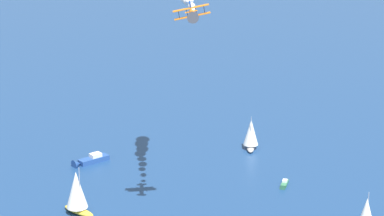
{
  "coord_description": "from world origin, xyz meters",
  "views": [
    {
      "loc": [
        47.47,
        143.51,
        76.88
      ],
      "look_at": [
        0.0,
        0.0,
        28.07
      ],
      "focal_mm": 73.14,
      "sensor_mm": 36.0,
      "label": 1
    }
  ],
  "objects_px": {
    "sailboat_outer_ring_b": "(366,216)",
    "wingwalker_lead": "(190,3)",
    "sailboat_far_stbd": "(251,134)",
    "sailboat_offshore": "(77,192)",
    "motorboat_inshore": "(89,160)",
    "biplane_lead": "(192,14)",
    "motorboat_outer_ring_d": "(284,184)"
  },
  "relations": [
    {
      "from": "sailboat_far_stbd",
      "to": "wingwalker_lead",
      "type": "relative_size",
      "value": 6.26
    },
    {
      "from": "motorboat_inshore",
      "to": "wingwalker_lead",
      "type": "height_order",
      "value": "wingwalker_lead"
    },
    {
      "from": "motorboat_inshore",
      "to": "sailboat_outer_ring_b",
      "type": "height_order",
      "value": "sailboat_outer_ring_b"
    },
    {
      "from": "biplane_lead",
      "to": "sailboat_outer_ring_b",
      "type": "bearing_deg",
      "value": 161.18
    },
    {
      "from": "sailboat_outer_ring_b",
      "to": "motorboat_outer_ring_d",
      "type": "relative_size",
      "value": 1.81
    },
    {
      "from": "sailboat_far_stbd",
      "to": "sailboat_outer_ring_b",
      "type": "height_order",
      "value": "sailboat_far_stbd"
    },
    {
      "from": "sailboat_offshore",
      "to": "motorboat_outer_ring_d",
      "type": "xyz_separation_m",
      "value": [
        -50.7,
        0.77,
        -4.74
      ]
    },
    {
      "from": "biplane_lead",
      "to": "sailboat_offshore",
      "type": "bearing_deg",
      "value": -39.26
    },
    {
      "from": "motorboat_outer_ring_d",
      "to": "biplane_lead",
      "type": "xyz_separation_m",
      "value": [
        29.28,
        16.74,
        47.08
      ]
    },
    {
      "from": "sailboat_outer_ring_b",
      "to": "sailboat_far_stbd",
      "type": "bearing_deg",
      "value": -86.07
    },
    {
      "from": "sailboat_outer_ring_b",
      "to": "motorboat_outer_ring_d",
      "type": "height_order",
      "value": "sailboat_outer_ring_b"
    },
    {
      "from": "wingwalker_lead",
      "to": "motorboat_outer_ring_d",
      "type": "bearing_deg",
      "value": -150.71
    },
    {
      "from": "sailboat_far_stbd",
      "to": "sailboat_offshore",
      "type": "bearing_deg",
      "value": 25.77
    },
    {
      "from": "motorboat_inshore",
      "to": "wingwalker_lead",
      "type": "xyz_separation_m",
      "value": [
        -12.72,
        46.3,
        48.81
      ]
    },
    {
      "from": "sailboat_outer_ring_b",
      "to": "wingwalker_lead",
      "type": "bearing_deg",
      "value": -18.75
    },
    {
      "from": "motorboat_inshore",
      "to": "wingwalker_lead",
      "type": "relative_size",
      "value": 6.86
    },
    {
      "from": "sailboat_far_stbd",
      "to": "sailboat_offshore",
      "type": "distance_m",
      "value": 58.48
    },
    {
      "from": "sailboat_far_stbd",
      "to": "motorboat_outer_ring_d",
      "type": "height_order",
      "value": "sailboat_far_stbd"
    },
    {
      "from": "motorboat_inshore",
      "to": "sailboat_offshore",
      "type": "distance_m",
      "value": 30.37
    },
    {
      "from": "biplane_lead",
      "to": "wingwalker_lead",
      "type": "xyz_separation_m",
      "value": [
        0.4,
        -0.1,
        2.11
      ]
    },
    {
      "from": "wingwalker_lead",
      "to": "biplane_lead",
      "type": "bearing_deg",
      "value": 166.65
    },
    {
      "from": "sailboat_outer_ring_b",
      "to": "wingwalker_lead",
      "type": "height_order",
      "value": "wingwalker_lead"
    },
    {
      "from": "motorboat_inshore",
      "to": "sailboat_outer_ring_b",
      "type": "relative_size",
      "value": 1.12
    },
    {
      "from": "motorboat_outer_ring_d",
      "to": "wingwalker_lead",
      "type": "relative_size",
      "value": 3.38
    },
    {
      "from": "motorboat_outer_ring_d",
      "to": "biplane_lead",
      "type": "bearing_deg",
      "value": 29.76
    },
    {
      "from": "sailboat_far_stbd",
      "to": "motorboat_outer_ring_d",
      "type": "distance_m",
      "value": 26.56
    },
    {
      "from": "motorboat_outer_ring_d",
      "to": "biplane_lead",
      "type": "distance_m",
      "value": 57.92
    },
    {
      "from": "sailboat_offshore",
      "to": "motorboat_inshore",
      "type": "bearing_deg",
      "value": -106.04
    },
    {
      "from": "sailboat_offshore",
      "to": "wingwalker_lead",
      "type": "distance_m",
      "value": 52.17
    },
    {
      "from": "sailboat_offshore",
      "to": "sailboat_outer_ring_b",
      "type": "bearing_deg",
      "value": 152.45
    },
    {
      "from": "sailboat_offshore",
      "to": "biplane_lead",
      "type": "distance_m",
      "value": 50.58
    },
    {
      "from": "motorboat_inshore",
      "to": "biplane_lead",
      "type": "xyz_separation_m",
      "value": [
        -13.12,
        46.39,
        46.7
      ]
    }
  ]
}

